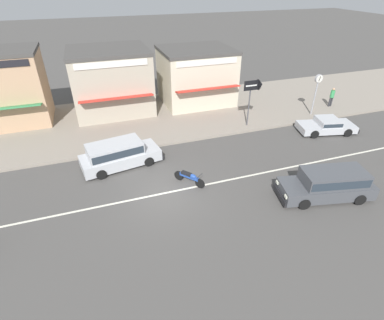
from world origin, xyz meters
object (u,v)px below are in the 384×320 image
sedan_silver_5 (327,125)px  shopfront_mid_block (196,76)px  minivan_silver_4 (118,154)px  street_clock (317,85)px  minivan_dark_grey_3 (329,183)px  motorcycle_2 (189,177)px  arrow_signboard (258,87)px  shopfront_corner_warung (12,87)px  pedestrian_near_clock (332,96)px  shopfront_far_kios (111,80)px

sedan_silver_5 → shopfront_mid_block: shopfront_mid_block is taller
minivan_silver_4 → street_clock: street_clock is taller
minivan_dark_grey_3 → minivan_silver_4: same height
motorcycle_2 → shopfront_mid_block: shopfront_mid_block is taller
minivan_silver_4 → arrow_signboard: (10.50, 2.38, 2.25)m
arrow_signboard → shopfront_corner_warung: bearing=159.3°
minivan_silver_4 → pedestrian_near_clock: pedestrian_near_clock is taller
sedan_silver_5 → shopfront_corner_warung: (-21.54, 9.05, 2.33)m
sedan_silver_5 → shopfront_far_kios: bearing=147.6°
shopfront_mid_block → shopfront_far_kios: (-7.20, 0.27, 0.20)m
minivan_dark_grey_3 → sedan_silver_5: minivan_dark_grey_3 is taller
minivan_silver_4 → street_clock: bearing=9.2°
arrow_signboard → street_clock: bearing=2.1°
motorcycle_2 → shopfront_far_kios: size_ratio=0.26×
sedan_silver_5 → pedestrian_near_clock: bearing=47.0°
minivan_silver_4 → shopfront_corner_warung: bearing=126.2°
motorcycle_2 → street_clock: 13.92m
pedestrian_near_clock → shopfront_far_kios: 18.70m
sedan_silver_5 → shopfront_mid_block: size_ratio=0.73×
minivan_dark_grey_3 → shopfront_corner_warung: size_ratio=0.94×
minivan_silver_4 → arrow_signboard: arrow_signboard is taller
minivan_dark_grey_3 → sedan_silver_5: bearing=50.6°
arrow_signboard → minivan_silver_4: bearing=-167.2°
street_clock → shopfront_mid_block: bearing=143.2°
pedestrian_near_clock → street_clock: bearing=-160.6°
motorcycle_2 → arrow_signboard: 9.34m
shopfront_mid_block → street_clock: bearing=-36.8°
sedan_silver_5 → shopfront_far_kios: 17.11m
minivan_silver_4 → shopfront_far_kios: size_ratio=0.80×
pedestrian_near_clock → sedan_silver_5: bearing=-133.0°
shopfront_corner_warung → minivan_dark_grey_3: bearing=-43.0°
shopfront_mid_block → shopfront_far_kios: 7.21m
motorcycle_2 → minivan_silver_4: bearing=137.7°
sedan_silver_5 → motorcycle_2: (-11.63, -2.90, -0.11)m
minivan_silver_4 → arrow_signboard: bearing=12.8°
pedestrian_near_clock → shopfront_corner_warung: size_ratio=0.30×
arrow_signboard → shopfront_mid_block: shopfront_mid_block is taller
pedestrian_near_clock → minivan_silver_4: bearing=-169.3°
street_clock → shopfront_corner_warung: 23.25m
motorcycle_2 → street_clock: size_ratio=0.49×
shopfront_mid_block → sedan_silver_5: bearing=-51.0°
shopfront_mid_block → minivan_dark_grey_3: bearing=-82.4°
pedestrian_near_clock → shopfront_mid_block: (-10.66, 5.04, 1.35)m
sedan_silver_5 → street_clock: street_clock is taller
minivan_silver_4 → pedestrian_near_clock: 18.95m
minivan_dark_grey_3 → minivan_silver_4: (-9.97, 6.52, 0.00)m
street_clock → sedan_silver_5: bearing=-106.8°
minivan_silver_4 → street_clock: (15.96, 2.58, 1.76)m
pedestrian_near_clock → shopfront_far_kios: (-17.86, 5.31, 1.54)m
arrow_signboard → shopfront_far_kios: bearing=146.5°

